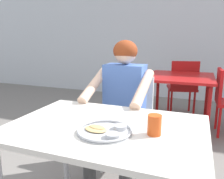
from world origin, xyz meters
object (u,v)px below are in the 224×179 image
(thali_tray, at_px, (106,131))
(chair_red_far, at_px, (183,84))
(diner_foreground, at_px, (121,99))
(table_background_red, at_px, (180,82))
(table_foreground, at_px, (106,138))
(chair_red_left, at_px, (135,90))
(chair_foreground, at_px, (129,116))
(drinking_cup, at_px, (154,124))

(thali_tray, relative_size, chair_red_far, 0.33)
(diner_foreground, relative_size, chair_red_far, 1.36)
(table_background_red, bearing_deg, thali_tray, -96.32)
(table_foreground, bearing_deg, chair_red_far, 84.04)
(chair_red_left, bearing_deg, table_background_red, -4.45)
(table_foreground, bearing_deg, chair_red_left, 100.24)
(chair_red_left, bearing_deg, chair_foreground, -77.85)
(thali_tray, height_order, chair_foreground, chair_foreground)
(chair_foreground, distance_m, diner_foreground, 0.31)
(drinking_cup, xyz_separation_m, chair_red_far, (-0.02, 2.54, -0.28))
(chair_foreground, bearing_deg, diner_foreground, -90.97)
(diner_foreground, xyz_separation_m, chair_red_far, (0.38, 1.88, -0.20))
(table_foreground, bearing_deg, table_background_red, 82.28)
(thali_tray, bearing_deg, chair_red_far, 85.07)
(thali_tray, xyz_separation_m, chair_red_far, (0.23, 2.61, -0.23))
(table_foreground, xyz_separation_m, table_background_red, (0.26, 1.92, -0.00))
(chair_red_left, bearing_deg, drinking_cup, -72.44)
(thali_tray, relative_size, diner_foreground, 0.24)
(table_foreground, xyz_separation_m, chair_foreground, (-0.12, 0.86, -0.16))
(table_background_red, height_order, chair_red_left, chair_red_left)
(drinking_cup, relative_size, table_background_red, 0.12)
(thali_tray, xyz_separation_m, diner_foreground, (-0.16, 0.73, -0.03))
(diner_foreground, relative_size, chair_red_left, 1.46)
(chair_red_left, xyz_separation_m, chair_red_far, (0.62, 0.54, 0.03))
(table_background_red, xyz_separation_m, chair_red_left, (-0.62, 0.05, -0.16))
(drinking_cup, relative_size, diner_foreground, 0.09)
(table_foreground, distance_m, chair_foreground, 0.88)
(thali_tray, bearing_deg, diner_foreground, 102.17)
(table_foreground, distance_m, diner_foreground, 0.65)
(table_foreground, height_order, chair_red_left, chair_red_left)
(table_background_red, bearing_deg, drinking_cup, -89.51)
(diner_foreground, bearing_deg, drinking_cup, -59.18)
(chair_foreground, relative_size, chair_red_left, 1.05)
(table_foreground, xyz_separation_m, chair_red_far, (0.26, 2.51, -0.14))
(drinking_cup, bearing_deg, chair_red_left, 107.56)
(diner_foreground, distance_m, chair_red_left, 1.38)
(drinking_cup, height_order, chair_red_left, drinking_cup)
(thali_tray, bearing_deg, table_foreground, 111.14)
(drinking_cup, relative_size, chair_red_far, 0.12)
(table_foreground, distance_m, drinking_cup, 0.31)
(drinking_cup, bearing_deg, chair_foreground, 113.87)
(chair_red_far, bearing_deg, table_background_red, -90.14)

